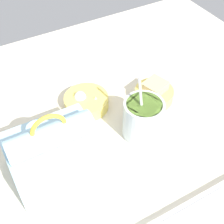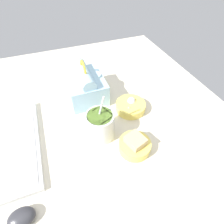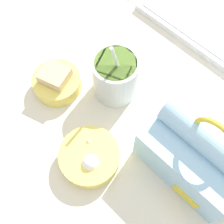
# 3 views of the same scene
# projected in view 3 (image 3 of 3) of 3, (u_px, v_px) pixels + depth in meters

# --- Properties ---
(desk_surface) EXTENTS (1.40, 1.10, 0.02)m
(desk_surface) POSITION_uv_depth(u_px,v_px,m) (125.00, 128.00, 0.66)
(desk_surface) COLOR beige
(desk_surface) RESTS_ON ground
(keyboard) EXTENTS (0.42, 0.15, 0.02)m
(keyboard) POSITION_uv_depth(u_px,v_px,m) (210.00, 32.00, 0.76)
(keyboard) COLOR silver
(keyboard) RESTS_ON desk_surface
(lunch_bag) EXTENTS (0.21, 0.17, 0.19)m
(lunch_bag) POSITION_uv_depth(u_px,v_px,m) (201.00, 150.00, 0.56)
(lunch_bag) COLOR #9EC6DB
(lunch_bag) RESTS_ON desk_surface
(soup_cup) EXTENTS (0.11, 0.11, 0.19)m
(soup_cup) POSITION_uv_depth(u_px,v_px,m) (115.00, 76.00, 0.64)
(soup_cup) COLOR silver
(soup_cup) RESTS_ON desk_surface
(bento_bowl_sandwich) EXTENTS (0.12, 0.12, 0.07)m
(bento_bowl_sandwich) POSITION_uv_depth(u_px,v_px,m) (57.00, 82.00, 0.68)
(bento_bowl_sandwich) COLOR #EFD65B
(bento_bowl_sandwich) RESTS_ON desk_surface
(bento_bowl_snacks) EXTENTS (0.13, 0.13, 0.05)m
(bento_bowl_snacks) POSITION_uv_depth(u_px,v_px,m) (88.00, 155.00, 0.60)
(bento_bowl_snacks) COLOR #EFD65B
(bento_bowl_snacks) RESTS_ON desk_surface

